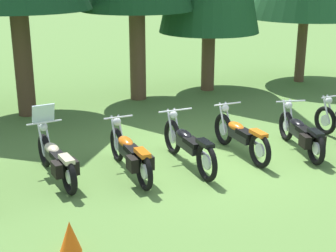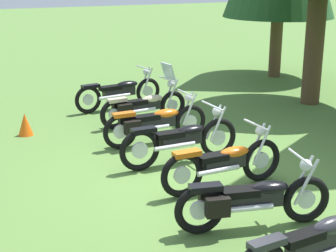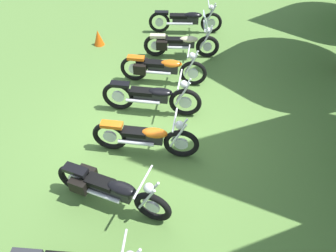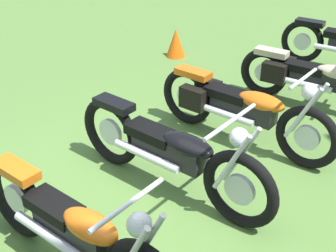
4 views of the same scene
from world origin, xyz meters
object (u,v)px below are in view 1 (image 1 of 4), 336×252
object	(u,v)px
motorcycle_1	(56,158)
motorcycle_5	(301,133)
motorcycle_4	(240,135)
motorcycle_2	(130,153)
traffic_cone	(70,236)
motorcycle_3	(188,145)

from	to	relation	value
motorcycle_1	motorcycle_5	distance (m)	5.25
motorcycle_4	motorcycle_2	bearing A→B (deg)	91.81
traffic_cone	motorcycle_1	bearing A→B (deg)	84.24
motorcycle_2	traffic_cone	world-z (taller)	motorcycle_2
motorcycle_4	traffic_cone	bearing A→B (deg)	118.78
motorcycle_5	traffic_cone	distance (m)	5.89
motorcycle_3	motorcycle_5	world-z (taller)	motorcycle_3
motorcycle_2	motorcycle_4	xyz separation A→B (m)	(2.53, 0.15, -0.00)
motorcycle_2	motorcycle_1	bearing A→B (deg)	75.64
motorcycle_3	traffic_cone	world-z (taller)	motorcycle_3
motorcycle_2	motorcycle_5	bearing A→B (deg)	-94.88
motorcycle_1	motorcycle_2	distance (m)	1.41
traffic_cone	motorcycle_2	bearing A→B (deg)	54.46
motorcycle_1	motorcycle_2	world-z (taller)	motorcycle_1
motorcycle_1	motorcycle_3	xyz separation A→B (m)	(2.61, -0.29, 0.02)
motorcycle_2	motorcycle_5	world-z (taller)	motorcycle_2
motorcycle_3	motorcycle_5	bearing A→B (deg)	-95.94
motorcycle_3	motorcycle_4	xyz separation A→B (m)	(1.29, 0.15, -0.02)
motorcycle_1	motorcycle_3	distance (m)	2.63
motorcycle_1	motorcycle_2	size ratio (longest dim) A/B	0.96
motorcycle_1	motorcycle_2	bearing A→B (deg)	-109.95
motorcycle_1	motorcycle_4	distance (m)	3.91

